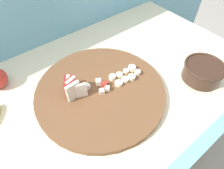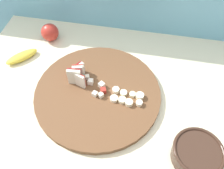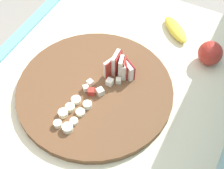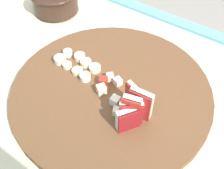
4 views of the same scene
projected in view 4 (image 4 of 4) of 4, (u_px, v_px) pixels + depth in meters
name	position (u px, v px, depth m)	size (l,w,h in m)	color
tiled_countertop	(95.00, 165.00, 0.95)	(1.14, 0.74, 0.88)	beige
cutting_board	(111.00, 91.00, 0.60)	(0.45, 0.45, 0.02)	brown
apple_wedge_fan	(133.00, 109.00, 0.52)	(0.07, 0.09, 0.07)	#B22D23
apple_dice_pile	(110.00, 90.00, 0.58)	(0.09, 0.09, 0.02)	#EFE5CC
banana_slice_rows	(77.00, 63.00, 0.64)	(0.11, 0.07, 0.02)	#F4EAC6
ceramic_bowl	(55.00, 0.00, 0.81)	(0.15, 0.15, 0.07)	#382319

